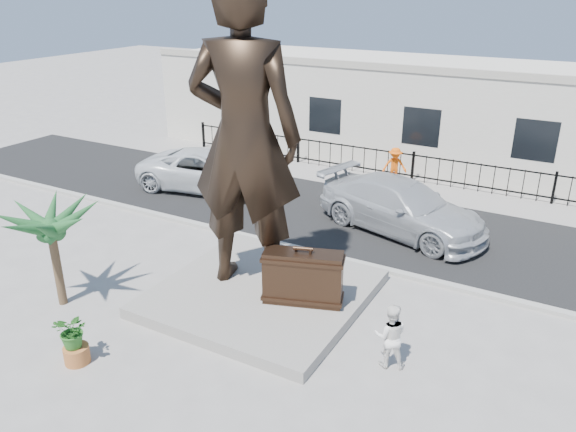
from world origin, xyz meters
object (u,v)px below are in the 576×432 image
tourist (390,336)px  car_white (209,170)px  suitcase (303,277)px  statue (244,138)px

tourist → car_white: 12.68m
suitcase → statue: bearing=151.6°
suitcase → tourist: suitcase is taller
suitcase → car_white: (-7.65, 6.36, -0.19)m
statue → car_white: bearing=-59.1°
tourist → car_white: bearing=-57.7°
suitcase → car_white: size_ratio=0.35×
statue → car_white: (-5.81, 6.04, -3.47)m
car_white → statue: bearing=-146.9°
suitcase → car_white: bearing=121.7°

